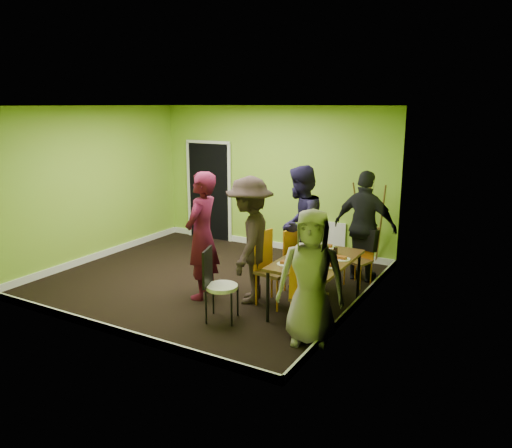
{
  "coord_description": "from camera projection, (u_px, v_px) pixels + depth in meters",
  "views": [
    {
      "loc": [
        4.52,
        -6.37,
        2.83
      ],
      "look_at": [
        0.9,
        0.0,
        1.06
      ],
      "focal_mm": 35.0,
      "sensor_mm": 36.0,
      "label": 1
    }
  ],
  "objects": [
    {
      "name": "chair_bentwood",
      "position": [
        217.0,
        281.0,
        6.6
      ],
      "size": [
        0.49,
        0.48,
        0.98
      ],
      "rotation": [
        0.0,
        0.0,
        -1.25
      ],
      "color": "black",
      "rests_on": "ground"
    },
    {
      "name": "thermos",
      "position": [
        318.0,
        251.0,
        6.83
      ],
      "size": [
        0.07,
        0.07,
        0.22
      ],
      "primitive_type": "cylinder",
      "color": "white",
      "rests_on": "dining_table"
    },
    {
      "name": "room_walls",
      "position": [
        208.0,
        221.0,
        8.03
      ],
      "size": [
        5.04,
        4.54,
        2.82
      ],
      "color": "#8FBC30",
      "rests_on": "ground"
    },
    {
      "name": "blue_bottle",
      "position": [
        324.0,
        262.0,
        6.45
      ],
      "size": [
        0.07,
        0.07,
        0.18
      ],
      "primitive_type": "cylinder",
      "color": "blue",
      "rests_on": "dining_table"
    },
    {
      "name": "plate_wall_front",
      "position": [
        330.0,
        266.0,
        6.54
      ],
      "size": [
        0.24,
        0.24,
        0.01
      ],
      "primitive_type": "cylinder",
      "color": "white",
      "rests_on": "dining_table"
    },
    {
      "name": "cup_b",
      "position": [
        331.0,
        259.0,
        6.73
      ],
      "size": [
        0.09,
        0.09,
        0.08
      ],
      "primitive_type": "imported",
      "color": "white",
      "rests_on": "dining_table"
    },
    {
      "name": "plate_far_back",
      "position": [
        327.0,
        247.0,
        7.4
      ],
      "size": [
        0.25,
        0.25,
        0.01
      ],
      "primitive_type": "cylinder",
      "color": "white",
      "rests_on": "dining_table"
    },
    {
      "name": "chair_front_end",
      "position": [
        307.0,
        292.0,
        6.2
      ],
      "size": [
        0.43,
        0.43,
        0.98
      ],
      "rotation": [
        0.0,
        0.0,
        0.07
      ],
      "color": "orange",
      "rests_on": "ground"
    },
    {
      "name": "person_left_far",
      "position": [
        300.0,
        227.0,
        7.81
      ],
      "size": [
        0.76,
        0.95,
        1.91
      ],
      "primitive_type": "imported",
      "rotation": [
        0.0,
        0.0,
        -1.54
      ],
      "color": "#1A1637",
      "rests_on": "ground"
    },
    {
      "name": "dining_table",
      "position": [
        316.0,
        263.0,
        6.88
      ],
      "size": [
        0.9,
        1.5,
        0.75
      ],
      "color": "black",
      "rests_on": "ground"
    },
    {
      "name": "chair_back_end",
      "position": [
        364.0,
        245.0,
        7.96
      ],
      "size": [
        0.47,
        0.52,
        0.9
      ],
      "rotation": [
        0.0,
        0.0,
        2.85
      ],
      "color": "orange",
      "rests_on": "ground"
    },
    {
      "name": "person_left_near",
      "position": [
        250.0,
        240.0,
        7.16
      ],
      "size": [
        1.04,
        1.35,
        1.84
      ],
      "primitive_type": "imported",
      "rotation": [
        0.0,
        0.0,
        -1.23
      ],
      "color": "black",
      "rests_on": "ground"
    },
    {
      "name": "plate_far_front",
      "position": [
        300.0,
        271.0,
        6.34
      ],
      "size": [
        0.27,
        0.27,
        0.01
      ],
      "primitive_type": "cylinder",
      "color": "white",
      "rests_on": "dining_table"
    },
    {
      "name": "glass_front",
      "position": [
        305.0,
        267.0,
        6.37
      ],
      "size": [
        0.06,
        0.06,
        0.1
      ],
      "primitive_type": "cylinder",
      "color": "black",
      "rests_on": "dining_table"
    },
    {
      "name": "person_back_end",
      "position": [
        365.0,
        226.0,
        8.04
      ],
      "size": [
        1.1,
        0.56,
        1.81
      ],
      "primitive_type": "imported",
      "rotation": [
        0.0,
        0.0,
        3.03
      ],
      "color": "black",
      "rests_on": "ground"
    },
    {
      "name": "chair_left_near",
      "position": [
        270.0,
        264.0,
        7.14
      ],
      "size": [
        0.5,
        0.5,
        1.06
      ],
      "rotation": [
        0.0,
        0.0,
        -1.73
      ],
      "color": "orange",
      "rests_on": "ground"
    },
    {
      "name": "plate_wall_back",
      "position": [
        341.0,
        259.0,
        6.83
      ],
      "size": [
        0.24,
        0.24,
        0.01
      ],
      "primitive_type": "cylinder",
      "color": "white",
      "rests_on": "dining_table"
    },
    {
      "name": "person_standing",
      "position": [
        202.0,
        236.0,
        7.31
      ],
      "size": [
        0.54,
        0.75,
        1.89
      ],
      "primitive_type": "imported",
      "rotation": [
        0.0,
        0.0,
        -1.43
      ],
      "color": "#520E26",
      "rests_on": "ground"
    },
    {
      "name": "plate_near_right",
      "position": [
        286.0,
        264.0,
        6.62
      ],
      "size": [
        0.23,
        0.23,
        0.01
      ],
      "primitive_type": "cylinder",
      "color": "white",
      "rests_on": "dining_table"
    },
    {
      "name": "ground",
      "position": [
        209.0,
        280.0,
        8.22
      ],
      "size": [
        5.0,
        5.0,
        0.0
      ],
      "primitive_type": "plane",
      "color": "black",
      "rests_on": "ground"
    },
    {
      "name": "plate_near_left",
      "position": [
        312.0,
        248.0,
        7.34
      ],
      "size": [
        0.24,
        0.24,
        0.01
      ],
      "primitive_type": "cylinder",
      "color": "white",
      "rests_on": "dining_table"
    },
    {
      "name": "orange_bottle",
      "position": [
        316.0,
        251.0,
        7.11
      ],
      "size": [
        0.03,
        0.03,
        0.08
      ],
      "primitive_type": "cylinder",
      "color": "orange",
      "rests_on": "dining_table"
    },
    {
      "name": "glass_back",
      "position": [
        336.0,
        250.0,
        7.1
      ],
      "size": [
        0.06,
        0.06,
        0.1
      ],
      "primitive_type": "cylinder",
      "color": "black",
      "rests_on": "dining_table"
    },
    {
      "name": "cup_a",
      "position": [
        296.0,
        258.0,
        6.74
      ],
      "size": [
        0.12,
        0.12,
        0.1
      ],
      "primitive_type": "imported",
      "color": "white",
      "rests_on": "dining_table"
    },
    {
      "name": "chair_left_far",
      "position": [
        297.0,
        257.0,
        7.67
      ],
      "size": [
        0.51,
        0.51,
        0.95
      ],
      "rotation": [
        0.0,
        0.0,
        -1.93
      ],
      "color": "orange",
      "rests_on": "ground"
    },
    {
      "name": "easel",
      "position": [
        368.0,
        225.0,
        8.77
      ],
      "size": [
        0.6,
        0.57,
        1.51
      ],
      "color": "brown",
      "rests_on": "ground"
    },
    {
      "name": "glass_mid",
      "position": [
        316.0,
        250.0,
        7.13
      ],
      "size": [
        0.06,
        0.06,
        0.09
      ],
      "primitive_type": "cylinder",
      "color": "black",
      "rests_on": "dining_table"
    },
    {
      "name": "person_front_end",
      "position": [
        311.0,
        277.0,
        5.91
      ],
      "size": [
        0.92,
        0.72,
        1.65
      ],
      "primitive_type": "imported",
      "rotation": [
        0.0,
        0.0,
        0.26
      ],
      "color": "#9C9688",
      "rests_on": "ground"
    }
  ]
}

